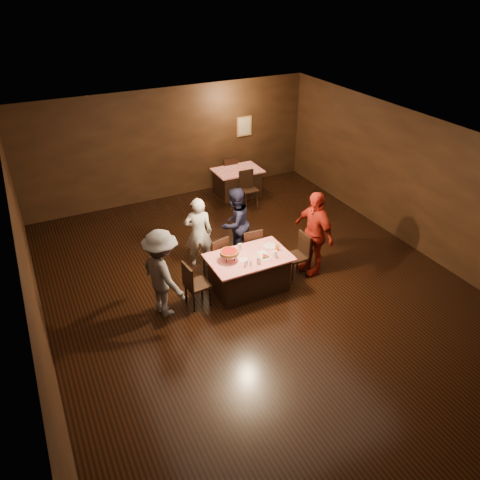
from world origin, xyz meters
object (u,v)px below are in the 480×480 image
diner_navy_hoodie (235,223)px  chair_far_right (249,247)px  chair_back_far (228,172)px  glass_back (240,247)px  diner_white_jacket (199,233)px  main_table (249,273)px  chair_far_left (215,256)px  diner_grey_knit (162,274)px  pizza_stand (229,252)px  chair_end_left (197,284)px  diner_red_shirt (314,233)px  glass_amber (277,248)px  glass_front_right (276,254)px  chair_end_right (296,256)px  chair_back_near (249,189)px  glass_front_left (259,261)px  back_table (238,183)px  plate_empty (270,246)px

diner_navy_hoodie → chair_far_right: bearing=76.4°
chair_back_far → glass_back: bearing=70.6°
chair_back_far → diner_white_jacket: 4.15m
main_table → chair_far_left: bearing=118.1°
diner_grey_knit → pizza_stand: size_ratio=4.59×
chair_end_left → diner_red_shirt: bearing=-95.3°
diner_grey_knit → glass_amber: (2.34, -0.10, -0.03)m
glass_amber → glass_front_right: bearing=-126.9°
glass_back → diner_white_jacket: bearing=117.7°
pizza_stand → glass_amber: size_ratio=2.71×
chair_end_right → chair_back_near: size_ratio=1.00×
main_table → chair_back_far: (1.76, 4.68, 0.09)m
chair_far_left → chair_back_near: same height
chair_end_right → chair_back_far: size_ratio=1.00×
chair_end_right → pizza_stand: pizza_stand is taller
chair_far_left → diner_navy_hoodie: bearing=-157.9°
diner_navy_hoodie → pizza_stand: 1.41m
diner_red_shirt → glass_front_left: bearing=-85.4°
glass_back → pizza_stand: bearing=-144.5°
chair_end_left → diner_grey_knit: (-0.64, 0.05, 0.40)m
chair_far_right → glass_front_right: bearing=95.8°
back_table → diner_navy_hoodie: diner_navy_hoodie is taller
chair_far_left → diner_red_shirt: bearing=144.6°
chair_end_left → diner_red_shirt: size_ratio=0.51×
diner_white_jacket → glass_back: size_ratio=11.49×
main_table → chair_far_right: bearing=61.9°
chair_end_right → glass_back: chair_end_right is taller
diner_navy_hoodie → glass_front_right: (0.14, -1.51, 0.02)m
chair_far_right → plate_empty: bearing=107.0°
pizza_stand → glass_front_right: pizza_stand is taller
chair_back_near → diner_white_jacket: size_ratio=0.59×
diner_red_shirt → chair_far_left: bearing=-118.6°
chair_back_near → diner_grey_knit: size_ratio=0.54×
chair_end_right → diner_grey_knit: bearing=-91.4°
plate_empty → chair_far_left: bearing=147.7°
chair_back_near → diner_white_jacket: diner_white_jacket is taller
chair_back_near → diner_navy_hoodie: (-1.45, -2.12, 0.34)m
chair_back_near → glass_front_right: 3.88m
diner_red_shirt → plate_empty: bearing=-106.2°
main_table → chair_far_right: size_ratio=1.68×
chair_end_left → glass_amber: chair_end_left is taller
glass_back → chair_back_near: bearing=59.5°
chair_end_left → diner_white_jacket: 1.40m
diner_red_shirt → glass_front_left: diner_red_shirt is taller
diner_white_jacket → pizza_stand: bearing=114.6°
chair_back_far → diner_navy_hoodie: diner_navy_hoodie is taller
chair_far_left → glass_front_right: chair_far_left is taller
back_table → plate_empty: plate_empty is taller
chair_far_right → diner_grey_knit: 2.28m
chair_end_right → glass_front_left: chair_end_right is taller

